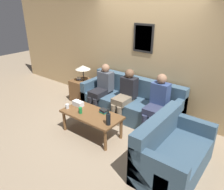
# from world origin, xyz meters

# --- Properties ---
(ground_plane) EXTENTS (16.00, 16.00, 0.00)m
(ground_plane) POSITION_xyz_m (0.00, 0.00, 0.00)
(ground_plane) COLOR gray
(wall_back) EXTENTS (9.00, 0.08, 2.60)m
(wall_back) POSITION_xyz_m (0.00, 0.92, 1.30)
(wall_back) COLOR tan
(wall_back) RESTS_ON ground_plane
(couch_main) EXTENTS (2.29, 0.81, 0.85)m
(couch_main) POSITION_xyz_m (0.00, 0.49, 0.30)
(couch_main) COLOR #385166
(couch_main) RESTS_ON ground_plane
(couch_side) EXTENTS (0.81, 1.35, 0.85)m
(couch_side) POSITION_xyz_m (1.46, -0.60, 0.31)
(couch_side) COLOR #385166
(couch_side) RESTS_ON ground_plane
(coffee_table) EXTENTS (1.20, 0.59, 0.46)m
(coffee_table) POSITION_xyz_m (-0.18, -0.62, 0.40)
(coffee_table) COLOR brown
(coffee_table) RESTS_ON ground_plane
(side_table_with_lamp) EXTENTS (0.50, 0.50, 0.96)m
(side_table_with_lamp) POSITION_xyz_m (-1.45, 0.40, 0.34)
(side_table_with_lamp) COLOR brown
(side_table_with_lamp) RESTS_ON ground_plane
(wine_bottle) EXTENTS (0.08, 0.08, 0.31)m
(wine_bottle) POSITION_xyz_m (0.33, -0.73, 0.57)
(wine_bottle) COLOR black
(wine_bottle) RESTS_ON coffee_table
(drinking_glass) EXTENTS (0.07, 0.07, 0.09)m
(drinking_glass) POSITION_xyz_m (-0.71, -0.75, 0.50)
(drinking_glass) COLOR silver
(drinking_glass) RESTS_ON coffee_table
(book_stack) EXTENTS (0.17, 0.13, 0.07)m
(book_stack) POSITION_xyz_m (-0.02, -0.45, 0.49)
(book_stack) COLOR #237547
(book_stack) RESTS_ON coffee_table
(soda_can) EXTENTS (0.07, 0.07, 0.12)m
(soda_can) POSITION_xyz_m (-0.35, -0.74, 0.52)
(soda_can) COLOR #197A38
(soda_can) RESTS_ON coffee_table
(tissue_box) EXTENTS (0.23, 0.12, 0.15)m
(tissue_box) POSITION_xyz_m (-0.63, -0.54, 0.51)
(tissue_box) COLOR silver
(tissue_box) RESTS_ON coffee_table
(person_left) EXTENTS (0.34, 0.64, 1.12)m
(person_left) POSITION_xyz_m (-0.68, 0.29, 0.60)
(person_left) COLOR black
(person_left) RESTS_ON ground_plane
(person_middle) EXTENTS (0.34, 0.63, 1.11)m
(person_middle) POSITION_xyz_m (-0.03, 0.30, 0.60)
(person_middle) COLOR #756651
(person_middle) RESTS_ON ground_plane
(person_right) EXTENTS (0.34, 0.60, 1.16)m
(person_right) POSITION_xyz_m (0.72, 0.31, 0.63)
(person_right) COLOR #2D334C
(person_right) RESTS_ON ground_plane
(teddy_bear) EXTENTS (0.21, 0.21, 0.32)m
(teddy_bear) POSITION_xyz_m (0.94, -0.63, 0.14)
(teddy_bear) COLOR tan
(teddy_bear) RESTS_ON ground_plane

